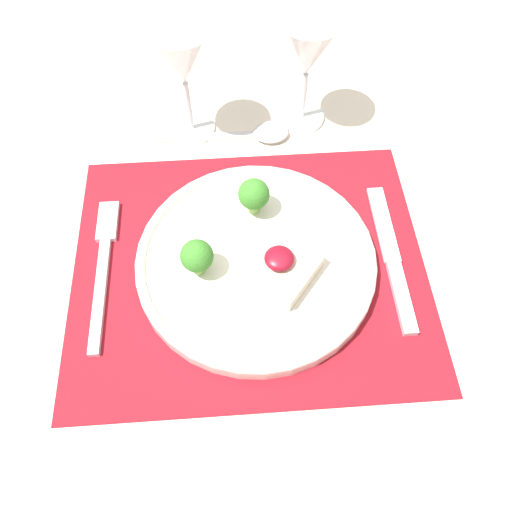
# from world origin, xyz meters

# --- Properties ---
(ground_plane) EXTENTS (8.00, 8.00, 0.00)m
(ground_plane) POSITION_xyz_m (0.00, 0.00, 0.00)
(ground_plane) COLOR brown
(dining_table) EXTENTS (1.31, 1.17, 0.75)m
(dining_table) POSITION_xyz_m (0.00, 0.00, 0.67)
(dining_table) COLOR beige
(dining_table) RESTS_ON ground_plane
(placemat) EXTENTS (0.41, 0.34, 0.00)m
(placemat) POSITION_xyz_m (0.00, 0.00, 0.75)
(placemat) COLOR maroon
(placemat) RESTS_ON dining_table
(dinner_plate) EXTENTS (0.28, 0.28, 0.07)m
(dinner_plate) POSITION_xyz_m (0.01, 0.00, 0.77)
(dinner_plate) COLOR silver
(dinner_plate) RESTS_ON placemat
(fork) EXTENTS (0.02, 0.20, 0.01)m
(fork) POSITION_xyz_m (-0.17, 0.02, 0.76)
(fork) COLOR silver
(fork) RESTS_ON placemat
(knife) EXTENTS (0.02, 0.20, 0.01)m
(knife) POSITION_xyz_m (0.17, -0.01, 0.76)
(knife) COLOR silver
(knife) RESTS_ON placemat
(spoon) EXTENTS (0.19, 0.04, 0.01)m
(spoon) POSITION_xyz_m (0.02, 0.21, 0.76)
(spoon) COLOR silver
(spoon) RESTS_ON dining_table
(wine_glass_near) EXTENTS (0.08, 0.08, 0.15)m
(wine_glass_near) POSITION_xyz_m (0.09, 0.24, 0.86)
(wine_glass_near) COLOR white
(wine_glass_near) RESTS_ON dining_table
(wine_glass_far) EXTENTS (0.08, 0.08, 0.16)m
(wine_glass_far) POSITION_xyz_m (-0.07, 0.23, 0.87)
(wine_glass_far) COLOR white
(wine_glass_far) RESTS_ON dining_table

